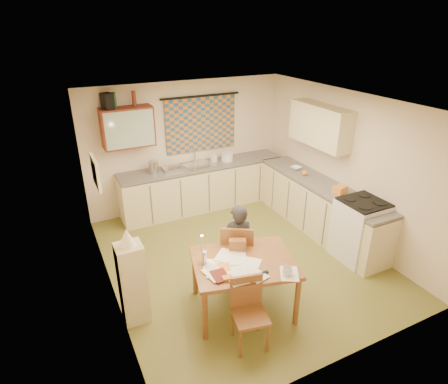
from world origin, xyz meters
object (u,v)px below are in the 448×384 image
stove (360,230)px  chair_far (237,263)px  counter_back (203,187)px  shelf_stand (133,283)px  counter_right (319,207)px  person (237,245)px  dining_table (243,284)px

stove → chair_far: bearing=171.4°
counter_back → shelf_stand: (-2.03, -2.53, 0.10)m
counter_right → shelf_stand: bearing=-167.6°
counter_back → person: person is taller
counter_back → person: size_ratio=2.62×
chair_far → counter_back: bearing=-70.0°
dining_table → shelf_stand: 1.40m
stove → shelf_stand: (-3.54, 0.21, 0.05)m
chair_far → person: (-0.01, -0.02, 0.32)m
counter_back → counter_right: (1.51, -1.75, -0.00)m
counter_right → chair_far: bearing=-161.3°
dining_table → shelf_stand: (-1.32, 0.44, 0.17)m
dining_table → shelf_stand: shelf_stand is taller
counter_right → dining_table: size_ratio=2.01×
counter_right → person: 2.16m
stove → shelf_stand: 3.55m
chair_far → person: bearing=87.6°
counter_back → shelf_stand: bearing=-128.8°
stove → person: person is taller
dining_table → chair_far: (0.20, 0.53, -0.07)m
counter_back → dining_table: counter_back is taller
counter_back → shelf_stand: shelf_stand is taller
counter_right → dining_table: (-2.22, -1.21, -0.07)m
dining_table → person: bearing=84.4°
chair_far → person: person is taller
counter_right → dining_table: bearing=-151.3°
counter_back → stove: bearing=-61.2°
person → shelf_stand: (-1.51, -0.08, -0.08)m
person → shelf_stand: bearing=18.4°
counter_back → stove: stove is taller
counter_right → chair_far: 2.14m
stove → counter_right: bearing=90.0°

